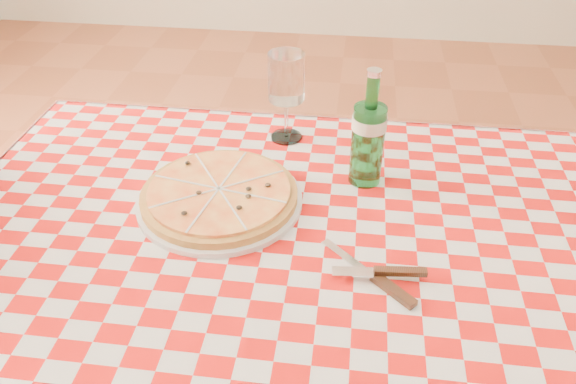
# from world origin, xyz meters

# --- Properties ---
(dining_table) EXTENTS (1.20, 0.80, 0.75)m
(dining_table) POSITION_xyz_m (0.00, 0.00, 0.66)
(dining_table) COLOR brown
(dining_table) RESTS_ON ground
(tablecloth) EXTENTS (1.30, 0.90, 0.01)m
(tablecloth) POSITION_xyz_m (0.00, 0.00, 0.75)
(tablecloth) COLOR #B10E0A
(tablecloth) RESTS_ON dining_table
(pizza_plate) EXTENTS (0.37, 0.37, 0.04)m
(pizza_plate) POSITION_xyz_m (-0.15, 0.09, 0.78)
(pizza_plate) COLOR #D18B45
(pizza_plate) RESTS_ON tablecloth
(water_bottle) EXTENTS (0.08, 0.08, 0.24)m
(water_bottle) POSITION_xyz_m (0.11, 0.20, 0.88)
(water_bottle) COLOR #1A6929
(water_bottle) RESTS_ON tablecloth
(wine_glass) EXTENTS (0.09, 0.09, 0.20)m
(wine_glass) POSITION_xyz_m (-0.06, 0.34, 0.86)
(wine_glass) COLOR white
(wine_glass) RESTS_ON tablecloth
(cutlery) EXTENTS (0.25, 0.22, 0.02)m
(cutlery) POSITION_xyz_m (0.13, -0.07, 0.77)
(cutlery) COLOR silver
(cutlery) RESTS_ON tablecloth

